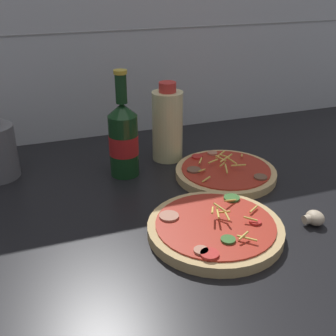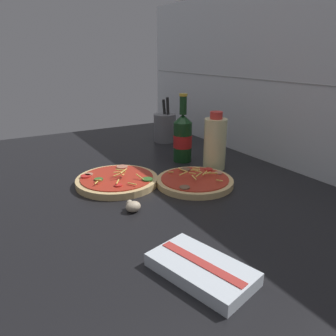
# 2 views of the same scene
# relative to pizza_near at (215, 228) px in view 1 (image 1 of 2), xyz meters

# --- Properties ---
(counter_slab) EXTENTS (1.60, 0.90, 0.03)m
(counter_slab) POSITION_rel_pizza_near_xyz_m (0.07, 0.08, -0.02)
(counter_slab) COLOR black
(counter_slab) RESTS_ON ground
(tile_backsplash) EXTENTS (1.60, 0.01, 0.60)m
(tile_backsplash) POSITION_rel_pizza_near_xyz_m (0.07, 0.54, 0.26)
(tile_backsplash) COLOR silver
(tile_backsplash) RESTS_ON ground
(pizza_near) EXTENTS (0.24, 0.24, 0.05)m
(pizza_near) POSITION_rel_pizza_near_xyz_m (0.00, 0.00, 0.00)
(pizza_near) COLOR tan
(pizza_near) RESTS_ON counter_slab
(pizza_far) EXTENTS (0.22, 0.22, 0.05)m
(pizza_far) POSITION_rel_pizza_near_xyz_m (0.12, 0.19, -0.00)
(pizza_far) COLOR tan
(pizza_far) RESTS_ON counter_slab
(beer_bottle) EXTENTS (0.06, 0.06, 0.23)m
(beer_bottle) POSITION_rel_pizza_near_xyz_m (-0.09, 0.28, 0.07)
(beer_bottle) COLOR #143819
(beer_bottle) RESTS_ON counter_slab
(oil_bottle) EXTENTS (0.07, 0.07, 0.19)m
(oil_bottle) POSITION_rel_pizza_near_xyz_m (0.03, 0.33, 0.08)
(oil_bottle) COLOR beige
(oil_bottle) RESTS_ON counter_slab
(mushroom_left) EXTENTS (0.04, 0.04, 0.03)m
(mushroom_left) POSITION_rel_pizza_near_xyz_m (0.18, -0.03, 0.00)
(mushroom_left) COLOR beige
(mushroom_left) RESTS_ON counter_slab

